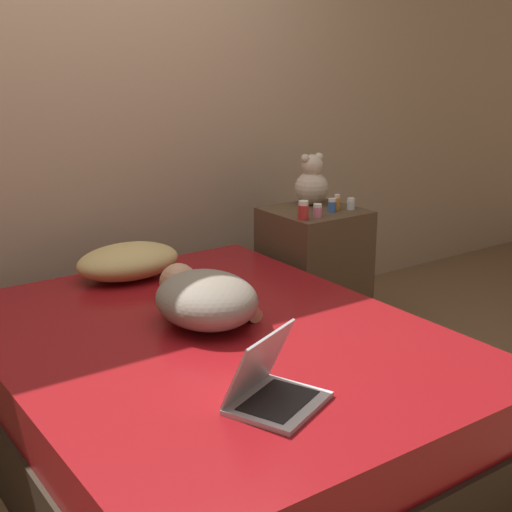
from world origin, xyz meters
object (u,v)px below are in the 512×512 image
teddy_bear (312,182)px  bottle_clear (351,204)px  bottle_pink (318,211)px  laptop (271,388)px  bottle_orange (337,202)px  bottle_blue (332,205)px  bottle_red (303,211)px  person_lying (204,298)px  pillow (128,261)px

teddy_bear → bottle_clear: 0.25m
teddy_bear → bottle_pink: size_ratio=4.10×
laptop → bottle_orange: size_ratio=4.26×
laptop → bottle_blue: bearing=19.7°
teddy_bear → bottle_clear: teddy_bear is taller
bottle_pink → bottle_blue: bearing=18.4°
bottle_blue → bottle_clear: 0.12m
laptop → bottle_pink: size_ratio=5.15×
bottle_red → bottle_orange: bearing=14.5°
laptop → bottle_clear: size_ratio=5.81×
laptop → bottle_blue: 1.73m
laptop → bottle_red: (1.03, 1.13, 0.20)m
teddy_bear → bottle_red: bearing=-135.7°
bottle_red → person_lying: bearing=-152.6°
laptop → bottle_orange: (1.31, 1.20, 0.19)m
bottle_pink → person_lying: bearing=-154.8°
bottle_orange → bottle_pink: bearing=-160.2°
pillow → bottle_orange: bearing=-8.0°
teddy_bear → bottle_orange: 0.20m
laptop → pillow: bearing=59.2°
person_lying → bottle_red: size_ratio=6.55×
pillow → bottle_clear: 1.23m
teddy_bear → bottle_blue: bearing=-97.1°
bottle_clear → bottle_red: size_ratio=0.62×
bottle_pink → bottle_clear: 0.26m
bottle_orange → bottle_clear: (0.07, -0.04, -0.01)m
bottle_red → bottle_clear: bearing=6.2°
laptop → teddy_bear: teddy_bear is taller
person_lying → bottle_blue: (1.08, 0.49, 0.14)m
teddy_bear → bottle_clear: (0.10, -0.21, -0.09)m
person_lying → bottle_clear: 1.30m
bottle_pink → bottle_blue: bottle_blue is taller
person_lying → laptop: size_ratio=1.81×
pillow → laptop: size_ratio=1.39×
person_lying → teddy_bear: 1.32m
bottle_orange → person_lying: bearing=-155.7°
pillow → person_lying: (0.01, -0.67, 0.02)m
pillow → laptop: laptop is taller
teddy_bear → pillow: bearing=-179.0°
bottle_orange → bottle_red: bottle_red is taller
bottle_orange → bottle_blue: bottle_orange is taller
person_lying → bottle_blue: bottle_blue is taller
person_lying → bottle_clear: (1.20, 0.47, 0.14)m
pillow → person_lying: size_ratio=0.77×
bottle_clear → bottle_blue: bearing=174.2°
person_lying → bottle_blue: size_ratio=8.93×
laptop → bottle_orange: 1.79m
laptop → bottle_blue: size_ratio=4.95×
pillow → bottle_blue: (1.08, -0.18, 0.16)m
bottle_pink → teddy_bear: bearing=56.7°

